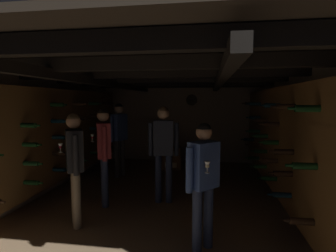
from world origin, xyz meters
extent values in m
plane|color=#8C7051|center=(0.00, 0.00, 0.00)|extent=(8.40, 8.40, 0.00)
cube|color=gray|center=(0.00, 3.23, 1.18)|extent=(4.72, 0.06, 2.35)
cube|color=gray|center=(-2.33, 0.00, 1.18)|extent=(0.06, 6.40, 2.35)
cube|color=gray|center=(2.33, 0.00, 1.18)|extent=(0.06, 6.40, 2.35)
cube|color=black|center=(0.00, 0.00, 2.38)|extent=(4.72, 6.52, 0.06)
cube|color=black|center=(0.00, -2.80, 2.26)|extent=(4.60, 0.14, 0.16)
cube|color=black|center=(0.00, -1.68, 2.26)|extent=(4.60, 0.14, 0.16)
cube|color=black|center=(0.00, -0.56, 2.26)|extent=(4.60, 0.14, 0.16)
cube|color=black|center=(0.00, 0.56, 2.26)|extent=(4.60, 0.14, 0.16)
cube|color=black|center=(0.00, 1.68, 2.26)|extent=(4.60, 0.14, 0.16)
cube|color=black|center=(0.00, 2.80, 2.26)|extent=(4.60, 0.14, 0.16)
cube|color=black|center=(-1.03, 0.00, 2.15)|extent=(0.12, 6.40, 0.12)
cube|color=black|center=(1.03, 0.00, 2.15)|extent=(0.12, 6.40, 0.12)
cylinder|color=white|center=(0.36, 3.19, 1.84)|extent=(0.30, 0.02, 0.30)
cylinder|color=#2D2314|center=(0.36, 3.17, 1.84)|extent=(0.33, 0.01, 0.33)
cube|color=black|center=(0.36, 3.17, 1.84)|extent=(0.10, 0.01, 0.05)
cube|color=black|center=(0.36, 3.17, 1.84)|extent=(0.16, 0.01, 0.07)
cube|color=brown|center=(-2.14, 0.15, 1.15)|extent=(0.32, 5.50, 1.80)
cylinder|color=black|center=(-1.70, -1.82, 0.55)|extent=(0.07, 0.03, 0.03)
cylinder|color=#143819|center=(-1.88, -1.04, 0.55)|extent=(0.28, 0.07, 0.07)
cylinder|color=#143819|center=(-1.70, -1.04, 0.55)|extent=(0.07, 0.03, 0.03)
cylinder|color=#0F2838|center=(-1.88, -0.25, 0.55)|extent=(0.28, 0.07, 0.07)
cylinder|color=#0F2838|center=(-1.70, -0.25, 0.55)|extent=(0.07, 0.03, 0.03)
cylinder|color=#143819|center=(-1.88, 0.53, 0.55)|extent=(0.28, 0.07, 0.07)
cylinder|color=#143819|center=(-1.70, 0.53, 0.55)|extent=(0.07, 0.03, 0.03)
cylinder|color=#143819|center=(-1.88, 1.32, 0.55)|extent=(0.28, 0.07, 0.07)
cylinder|color=#143819|center=(-1.70, 1.32, 0.55)|extent=(0.07, 0.03, 0.03)
cylinder|color=#143819|center=(-1.88, 2.13, 0.55)|extent=(0.28, 0.07, 0.07)
cylinder|color=#143819|center=(-1.70, 2.13, 0.55)|extent=(0.07, 0.03, 0.03)
cylinder|color=#194723|center=(-1.88, -1.02, 0.85)|extent=(0.28, 0.07, 0.07)
cylinder|color=#194723|center=(-1.70, -1.02, 0.85)|extent=(0.07, 0.03, 0.03)
cylinder|color=black|center=(-1.88, -0.24, 0.85)|extent=(0.28, 0.07, 0.07)
cylinder|color=black|center=(-1.70, -0.24, 0.85)|extent=(0.07, 0.03, 0.03)
cylinder|color=#143819|center=(-1.70, -1.80, 1.15)|extent=(0.07, 0.03, 0.03)
cylinder|color=#143819|center=(-1.88, -1.03, 1.15)|extent=(0.28, 0.07, 0.07)
cylinder|color=#143819|center=(-1.70, -1.03, 1.15)|extent=(0.07, 0.03, 0.03)
cylinder|color=#0F2838|center=(-1.88, -0.23, 1.15)|extent=(0.28, 0.07, 0.07)
cylinder|color=#0F2838|center=(-1.70, -0.23, 1.15)|extent=(0.07, 0.03, 0.03)
cylinder|color=#0F2838|center=(-1.88, 1.32, 1.15)|extent=(0.28, 0.07, 0.07)
cylinder|color=#0F2838|center=(-1.70, 1.32, 1.15)|extent=(0.07, 0.03, 0.03)
cylinder|color=#143819|center=(-1.88, -1.04, 1.45)|extent=(0.28, 0.07, 0.07)
cylinder|color=#143819|center=(-1.70, -1.04, 1.45)|extent=(0.07, 0.03, 0.03)
cylinder|color=#0F2838|center=(-1.88, -0.24, 1.45)|extent=(0.28, 0.07, 0.07)
cylinder|color=#0F2838|center=(-1.70, -0.24, 1.45)|extent=(0.07, 0.03, 0.03)
cylinder|color=black|center=(-1.88, 0.54, 1.45)|extent=(0.28, 0.07, 0.07)
cylinder|color=black|center=(-1.70, 0.54, 1.45)|extent=(0.07, 0.03, 0.03)
cylinder|color=black|center=(-1.88, 1.32, 1.45)|extent=(0.28, 0.07, 0.07)
cylinder|color=black|center=(-1.70, 1.32, 1.45)|extent=(0.07, 0.03, 0.03)
cylinder|color=black|center=(-1.88, 2.12, 1.45)|extent=(0.28, 0.07, 0.07)
cylinder|color=black|center=(-1.70, 2.12, 1.45)|extent=(0.07, 0.03, 0.03)
cylinder|color=#143819|center=(-1.88, -0.24, 1.75)|extent=(0.28, 0.07, 0.07)
cylinder|color=#143819|center=(-1.70, -0.24, 1.75)|extent=(0.07, 0.03, 0.03)
cylinder|color=black|center=(-1.88, 0.54, 1.75)|extent=(0.28, 0.07, 0.07)
cylinder|color=black|center=(-1.70, 0.54, 1.75)|extent=(0.07, 0.03, 0.03)
cylinder|color=#194723|center=(-1.88, 1.32, 1.75)|extent=(0.28, 0.07, 0.07)
cylinder|color=#194723|center=(-1.70, 1.32, 1.75)|extent=(0.07, 0.03, 0.03)
cylinder|color=black|center=(-1.88, 2.12, 1.75)|extent=(0.28, 0.07, 0.07)
cylinder|color=black|center=(-1.70, 2.12, 1.75)|extent=(0.07, 0.03, 0.03)
cube|color=brown|center=(-1.99, 0.15, 0.40)|extent=(0.02, 5.50, 0.02)
cube|color=brown|center=(-1.99, 0.15, 0.70)|extent=(0.02, 5.50, 0.02)
cube|color=brown|center=(-1.99, 0.15, 1.00)|extent=(0.02, 5.50, 0.02)
cube|color=brown|center=(-1.99, 0.15, 1.30)|extent=(0.02, 5.50, 0.02)
cube|color=brown|center=(-1.99, 0.15, 1.60)|extent=(0.02, 5.50, 0.02)
cube|color=brown|center=(-1.99, 0.15, 1.90)|extent=(0.02, 5.50, 0.02)
cube|color=brown|center=(2.14, 0.15, 1.15)|extent=(0.32, 5.50, 1.80)
cylinder|color=black|center=(1.88, -1.82, 0.55)|extent=(0.28, 0.07, 0.07)
cylinder|color=black|center=(1.70, -1.82, 0.55)|extent=(0.07, 0.03, 0.03)
cylinder|color=#0F2838|center=(1.88, -1.02, 0.55)|extent=(0.28, 0.07, 0.07)
cylinder|color=#0F2838|center=(1.70, -1.02, 0.55)|extent=(0.07, 0.03, 0.03)
cylinder|color=#143819|center=(1.88, -0.25, 0.55)|extent=(0.28, 0.07, 0.07)
cylinder|color=#143819|center=(1.70, -0.25, 0.55)|extent=(0.07, 0.03, 0.03)
cylinder|color=#143819|center=(1.88, 0.55, 0.55)|extent=(0.28, 0.07, 0.07)
cylinder|color=#143819|center=(1.70, 0.55, 0.55)|extent=(0.07, 0.03, 0.03)
cylinder|color=#194723|center=(1.88, 1.32, 0.55)|extent=(0.28, 0.07, 0.07)
cylinder|color=#194723|center=(1.70, 1.32, 0.55)|extent=(0.07, 0.03, 0.03)
cylinder|color=black|center=(1.88, -1.03, 0.85)|extent=(0.28, 0.07, 0.07)
cylinder|color=black|center=(1.70, -1.03, 0.85)|extent=(0.07, 0.03, 0.03)
cylinder|color=black|center=(1.88, -0.25, 0.85)|extent=(0.28, 0.07, 0.07)
cylinder|color=black|center=(1.70, -0.25, 0.85)|extent=(0.07, 0.03, 0.03)
cylinder|color=#143819|center=(1.88, 0.55, 0.85)|extent=(0.28, 0.07, 0.07)
cylinder|color=#143819|center=(1.70, 0.55, 0.85)|extent=(0.07, 0.03, 0.03)
cylinder|color=black|center=(1.88, 1.32, 0.85)|extent=(0.28, 0.07, 0.07)
cylinder|color=black|center=(1.70, 1.32, 0.85)|extent=(0.07, 0.03, 0.03)
cylinder|color=#0F2838|center=(1.88, 2.11, 0.85)|extent=(0.28, 0.07, 0.07)
cylinder|color=#0F2838|center=(1.70, 2.11, 0.85)|extent=(0.07, 0.03, 0.03)
cylinder|color=#143819|center=(1.88, -1.81, 1.15)|extent=(0.28, 0.07, 0.07)
cylinder|color=#143819|center=(1.70, -1.81, 1.15)|extent=(0.07, 0.03, 0.03)
cylinder|color=black|center=(1.88, -1.03, 1.15)|extent=(0.28, 0.07, 0.07)
cylinder|color=black|center=(1.70, -1.03, 1.15)|extent=(0.07, 0.03, 0.03)
cylinder|color=#143819|center=(1.88, -0.25, 1.15)|extent=(0.28, 0.07, 0.07)
cylinder|color=#143819|center=(1.70, -0.25, 1.15)|extent=(0.07, 0.03, 0.03)
cylinder|color=#194723|center=(1.88, 0.54, 1.15)|extent=(0.28, 0.07, 0.07)
cylinder|color=#194723|center=(1.70, 0.54, 1.15)|extent=(0.07, 0.03, 0.03)
cylinder|color=#194723|center=(1.88, 1.32, 1.15)|extent=(0.28, 0.07, 0.07)
cylinder|color=#194723|center=(1.70, 1.32, 1.15)|extent=(0.07, 0.03, 0.03)
cylinder|color=black|center=(1.88, -0.25, 1.45)|extent=(0.28, 0.07, 0.07)
cylinder|color=black|center=(1.70, -0.25, 1.45)|extent=(0.07, 0.03, 0.03)
cylinder|color=black|center=(1.88, 0.56, 1.45)|extent=(0.28, 0.07, 0.07)
cylinder|color=black|center=(1.70, 0.56, 1.45)|extent=(0.07, 0.03, 0.03)
cylinder|color=#0F2838|center=(1.88, 1.33, 1.45)|extent=(0.28, 0.07, 0.07)
cylinder|color=#0F2838|center=(1.70, 1.33, 1.45)|extent=(0.07, 0.03, 0.03)
cylinder|color=#143819|center=(1.88, -1.81, 1.75)|extent=(0.28, 0.07, 0.07)
cylinder|color=#143819|center=(1.70, -1.81, 1.75)|extent=(0.07, 0.03, 0.03)
cylinder|color=black|center=(1.88, -1.02, 1.75)|extent=(0.28, 0.07, 0.07)
cylinder|color=black|center=(1.70, -1.02, 1.75)|extent=(0.07, 0.03, 0.03)
cylinder|color=#0F2838|center=(1.88, -0.26, 1.75)|extent=(0.28, 0.07, 0.07)
cylinder|color=#0F2838|center=(1.70, -0.26, 1.75)|extent=(0.07, 0.03, 0.03)
cylinder|color=#0F2838|center=(1.88, 1.33, 1.75)|extent=(0.28, 0.07, 0.07)
cylinder|color=#0F2838|center=(1.70, 1.33, 1.75)|extent=(0.07, 0.03, 0.03)
cylinder|color=black|center=(1.88, 2.11, 1.75)|extent=(0.28, 0.07, 0.07)
cylinder|color=black|center=(1.70, 2.11, 1.75)|extent=(0.07, 0.03, 0.03)
cube|color=brown|center=(1.99, 0.15, 0.40)|extent=(0.02, 5.50, 0.02)
cube|color=brown|center=(1.99, 0.15, 0.70)|extent=(0.02, 5.50, 0.02)
cube|color=brown|center=(1.99, 0.15, 1.00)|extent=(0.02, 5.50, 0.02)
cube|color=brown|center=(1.99, 0.15, 1.30)|extent=(0.02, 5.50, 0.02)
cube|color=brown|center=(1.99, 0.15, 1.60)|extent=(0.02, 5.50, 0.02)
cube|color=brown|center=(1.99, 0.15, 1.90)|extent=(0.02, 5.50, 0.02)
cube|color=brown|center=(-0.10, 2.17, 0.15)|extent=(0.52, 0.34, 0.30)
cube|color=beige|center=(-0.10, 2.00, 0.15)|extent=(0.31, 0.01, 0.13)
cube|color=brown|center=(-0.10, 2.17, 0.45)|extent=(0.52, 0.34, 0.30)
cube|color=beige|center=(-0.10, 2.00, 0.45)|extent=(0.31, 0.01, 0.13)
cylinder|color=#194723|center=(-0.12, 2.18, 0.71)|extent=(0.08, 0.08, 0.22)
cone|color=#194723|center=(-0.12, 2.18, 0.83)|extent=(0.08, 0.08, 0.03)
cylinder|color=#194723|center=(-0.12, 2.18, 0.89)|extent=(0.03, 0.03, 0.08)
cylinder|color=maroon|center=(-0.12, 2.18, 0.94)|extent=(0.03, 0.03, 0.02)
cube|color=silver|center=(-0.12, 2.14, 0.70)|extent=(0.06, 0.00, 0.10)
cylinder|color=#232D4C|center=(0.17, -0.12, 0.43)|extent=(0.12, 0.12, 0.87)
cylinder|color=#232D4C|center=(-0.02, -0.14, 0.43)|extent=(0.12, 0.12, 0.87)
cube|color=#232838|center=(0.08, -0.13, 1.17)|extent=(0.37, 0.26, 0.61)
cylinder|color=#232838|center=(0.31, -0.10, 1.14)|extent=(0.08, 0.08, 0.58)
cylinder|color=#232838|center=(-0.15, -0.16, 1.14)|extent=(0.08, 0.08, 0.58)
sphere|color=tan|center=(0.08, -0.13, 1.61)|extent=(0.21, 0.21, 0.21)
sphere|color=brown|center=(0.08, -0.13, 1.63)|extent=(0.19, 0.19, 0.19)
cylinder|color=brown|center=(-0.98, -1.28, 0.41)|extent=(0.12, 0.12, 0.83)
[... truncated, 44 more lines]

